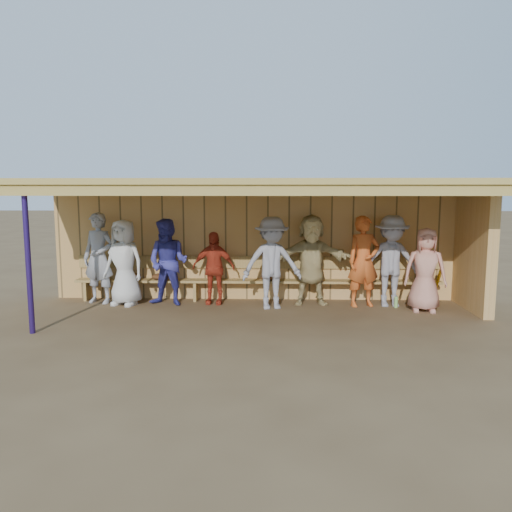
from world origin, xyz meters
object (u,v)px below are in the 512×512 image
(player_g, at_px, (364,261))
(player_h, at_px, (425,270))
(player_a, at_px, (99,258))
(player_c, at_px, (168,262))
(player_d, at_px, (213,268))
(bench, at_px, (257,276))
(player_f, at_px, (311,260))
(player_b, at_px, (124,263))
(player_extra, at_px, (391,261))
(player_e, at_px, (272,263))

(player_g, bearing_deg, player_h, -32.62)
(player_a, xyz_separation_m, player_c, (1.46, -0.15, -0.06))
(player_d, height_order, bench, player_d)
(player_d, height_order, player_f, player_f)
(player_b, relative_size, player_extra, 0.95)
(player_h, height_order, bench, player_h)
(player_e, relative_size, player_g, 1.00)
(player_d, relative_size, player_h, 0.92)
(player_a, bearing_deg, player_h, 10.92)
(player_f, xyz_separation_m, player_extra, (1.58, -0.12, -0.00))
(player_c, height_order, player_d, player_c)
(player_h, bearing_deg, player_e, -174.07)
(player_e, bearing_deg, player_extra, -4.52)
(player_a, distance_m, player_e, 3.56)
(player_f, xyz_separation_m, bench, (-1.10, 0.31, -0.39))
(player_c, height_order, player_g, player_g)
(bench, bearing_deg, player_extra, -8.94)
(player_a, bearing_deg, player_extra, 14.43)
(player_a, xyz_separation_m, player_b, (0.57, -0.17, -0.07))
(player_b, xyz_separation_m, player_g, (4.80, 0.03, 0.04))
(player_b, xyz_separation_m, player_extra, (5.35, 0.05, 0.05))
(player_a, xyz_separation_m, player_g, (5.37, -0.13, -0.03))
(player_a, relative_size, bench, 0.25)
(player_h, bearing_deg, player_extra, 152.28)
(player_a, bearing_deg, player_c, 9.69)
(player_b, distance_m, player_g, 4.80)
(player_c, bearing_deg, player_h, 9.92)
(player_c, bearing_deg, player_f, 17.19)
(player_c, relative_size, player_e, 0.97)
(player_b, xyz_separation_m, player_e, (2.97, -0.21, 0.04))
(player_a, distance_m, player_extra, 5.92)
(player_c, distance_m, player_f, 2.88)
(player_g, height_order, player_h, player_g)
(player_b, height_order, player_h, player_b)
(player_g, distance_m, bench, 2.21)
(player_extra, xyz_separation_m, bench, (-2.68, 0.42, -0.39))
(player_c, xyz_separation_m, bench, (1.78, 0.46, -0.35))
(player_d, height_order, player_extra, player_extra)
(player_a, bearing_deg, player_d, 15.56)
(player_c, relative_size, bench, 0.23)
(player_d, distance_m, player_g, 3.02)
(player_c, height_order, player_extra, player_extra)
(player_b, bearing_deg, player_a, -179.49)
(player_g, relative_size, player_h, 1.13)
(player_a, xyz_separation_m, player_e, (3.54, -0.37, -0.03))
(player_g, xyz_separation_m, player_extra, (0.55, 0.01, 0.01))
(player_d, distance_m, bench, 0.96)
(player_c, distance_m, player_e, 2.09)
(player_c, bearing_deg, player_d, 23.72)
(player_d, xyz_separation_m, player_e, (1.19, -0.37, 0.16))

